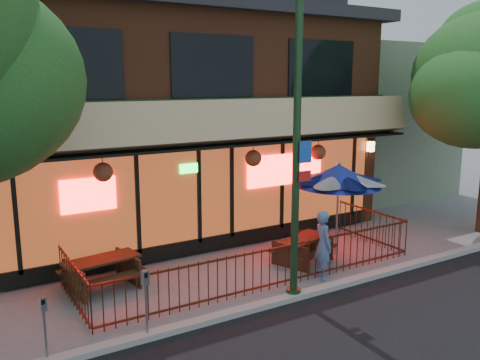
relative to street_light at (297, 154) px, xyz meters
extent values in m
plane|color=gray|center=(0.00, 0.40, -3.15)|extent=(80.00, 80.00, 0.00)
cube|color=#999993|center=(0.00, -0.10, -3.09)|extent=(80.00, 0.25, 0.12)
cube|color=brown|center=(0.00, 7.60, 0.10)|extent=(12.00, 8.00, 6.50)
cube|color=#59230F|center=(0.00, 3.58, -1.50)|extent=(11.00, 0.06, 2.60)
cube|color=#FF0C0C|center=(2.30, 3.50, -1.05)|extent=(2.60, 0.04, 0.90)
cube|color=#FF0C0C|center=(-3.40, 3.50, -1.15)|extent=(1.30, 0.04, 0.80)
cube|color=#CFBC83|center=(0.00, 3.10, 0.40)|extent=(12.20, 1.33, 1.26)
cube|color=black|center=(-3.60, 3.58, 1.85)|extent=(2.40, 0.06, 1.60)
cube|color=black|center=(0.00, 3.58, 1.85)|extent=(2.40, 0.06, 1.60)
cube|color=black|center=(3.60, 3.58, 1.85)|extent=(2.40, 0.06, 1.60)
cube|color=black|center=(0.00, 3.55, -2.90)|extent=(11.00, 0.12, 0.40)
cube|color=#FFC672|center=(5.60, 3.42, -0.60)|extent=(0.18, 0.18, 0.32)
cube|color=slate|center=(9.00, 8.10, -0.15)|extent=(6.00, 7.00, 6.00)
cube|color=#41190E|center=(0.00, 0.60, -2.20)|extent=(8.40, 0.04, 0.04)
cube|color=#41190E|center=(0.00, 0.60, -3.03)|extent=(8.40, 0.04, 0.04)
cube|color=#41190E|center=(-4.20, 1.90, -2.20)|extent=(0.04, 2.60, 0.04)
cube|color=#41190E|center=(4.20, 1.90, -2.20)|extent=(0.04, 2.60, 0.04)
cylinder|color=#41190E|center=(0.00, 0.60, -2.65)|extent=(0.02, 0.02, 1.00)
cylinder|color=#17341A|center=(0.00, 0.00, 0.35)|extent=(0.16, 0.16, 7.00)
cylinder|color=#17341A|center=(0.00, 0.00, -3.05)|extent=(0.32, 0.32, 0.20)
cube|color=#194CB2|center=(0.12, -0.15, 0.05)|extent=(0.30, 0.02, 0.45)
cube|color=red|center=(0.12, -0.15, -0.45)|extent=(0.30, 0.02, 0.22)
cube|color=#342412|center=(-4.06, 2.53, -2.81)|extent=(0.22, 1.20, 0.68)
cube|color=#342412|center=(-2.78, 2.71, -2.81)|extent=(0.22, 1.20, 0.68)
cube|color=#342412|center=(-3.42, 2.62, -2.47)|extent=(1.74, 0.92, 0.06)
cube|color=#342412|center=(-3.35, 2.12, -2.74)|extent=(1.68, 0.49, 0.05)
cube|color=#342412|center=(-3.49, 3.13, -2.74)|extent=(1.68, 0.49, 0.05)
cube|color=#361F13|center=(0.97, 1.43, -2.83)|extent=(0.43, 1.06, 0.63)
cube|color=#361F13|center=(2.09, 1.84, -2.83)|extent=(0.43, 1.06, 0.63)
cube|color=#361F13|center=(1.53, 1.64, -2.52)|extent=(1.66, 1.13, 0.05)
cube|color=#361F13|center=(1.69, 1.20, -2.77)|extent=(1.52, 0.75, 0.04)
cube|color=#361F13|center=(1.37, 2.08, -2.77)|extent=(1.52, 0.75, 0.04)
cylinder|color=gray|center=(2.64, 1.62, -1.97)|extent=(0.05, 0.05, 2.35)
cone|color=navy|center=(2.64, 1.62, -0.96)|extent=(2.24, 2.24, 0.59)
sphere|color=gray|center=(2.64, 1.62, -0.64)|extent=(0.11, 0.11, 0.11)
imported|color=#4C6998|center=(1.23, 0.50, -2.32)|extent=(0.53, 0.68, 1.66)
cylinder|color=gray|center=(-3.38, -0.06, -2.62)|extent=(0.05, 0.05, 1.06)
cube|color=gray|center=(-3.38, -0.06, -1.97)|extent=(0.14, 0.12, 0.27)
cube|color=black|center=(-3.38, -0.12, -1.91)|extent=(0.08, 0.03, 0.10)
cylinder|color=gray|center=(-5.12, 0.00, -2.67)|extent=(0.04, 0.04, 0.95)
cube|color=gray|center=(-5.12, 0.00, -2.09)|extent=(0.12, 0.11, 0.24)
cube|color=black|center=(-5.12, -0.04, -2.04)|extent=(0.07, 0.02, 0.09)
camera|label=1|loc=(-6.34, -8.27, 1.50)|focal=38.00mm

